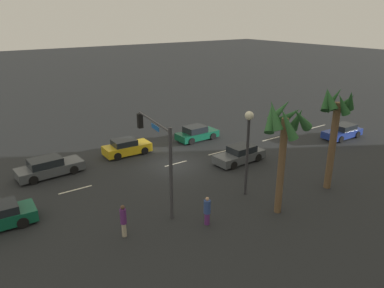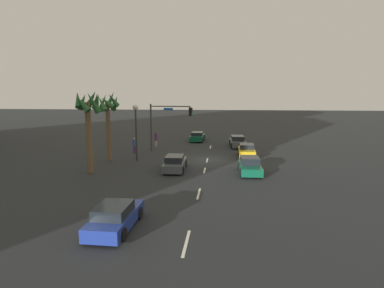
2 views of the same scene
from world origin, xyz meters
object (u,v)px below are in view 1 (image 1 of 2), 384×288
pedestrian_0 (123,220)px  palm_tree_1 (285,129)px  car_2 (197,133)px  car_3 (127,147)px  pedestrian_1 (207,210)px  traffic_signal (158,148)px  palm_tree_0 (336,116)px  car_5 (343,132)px  car_0 (49,167)px  car_1 (240,155)px  streetlamp (248,137)px

pedestrian_0 → palm_tree_1: bearing=161.1°
car_2 → car_3: 7.11m
car_2 → pedestrian_1: size_ratio=2.37×
traffic_signal → car_2: bearing=-135.9°
car_2 → palm_tree_0: size_ratio=0.58×
pedestrian_0 → palm_tree_0: (-14.00, 2.49, 4.09)m
car_5 → palm_tree_1: (15.70, 6.29, 4.65)m
car_3 → pedestrian_0: pedestrian_0 is taller
car_5 → palm_tree_0: size_ratio=0.60×
traffic_signal → palm_tree_1: bearing=137.5°
car_2 → pedestrian_0: (12.51, 10.85, 0.38)m
car_0 → palm_tree_1: (-9.77, 13.38, 4.62)m
pedestrian_1 → palm_tree_0: palm_tree_0 is taller
car_5 → car_1: bearing=-4.8°
car_0 → palm_tree_0: bearing=139.5°
car_0 → car_3: car_0 is taller
car_3 → traffic_signal: bearing=77.0°
car_1 → pedestrian_1: bearing=37.4°
car_0 → car_2: car_0 is taller
car_0 → car_5: (-25.47, 7.09, -0.03)m
traffic_signal → car_0: bearing=-62.4°
car_1 → pedestrian_0: size_ratio=2.32×
car_2 → car_1: bearing=86.6°
car_1 → palm_tree_1: (3.49, 7.33, 4.64)m
car_5 → pedestrian_0: (24.33, 3.34, 0.39)m
streetlamp → pedestrian_0: 9.18m
car_3 → car_5: 20.45m
streetlamp → palm_tree_1: 3.16m
car_3 → car_1: bearing=135.0°
traffic_signal → pedestrian_0: size_ratio=2.95×
traffic_signal → pedestrian_0: 4.74m
car_5 → pedestrian_1: size_ratio=2.45×
car_5 → palm_tree_0: 12.68m
car_5 → streetlamp: 16.38m
car_1 → car_2: 6.49m
streetlamp → car_2: bearing=-109.4°
car_2 → car_3: car_2 is taller
car_2 → car_3: bearing=-2.0°
car_3 → car_0: bearing=5.9°
streetlamp → palm_tree_1: palm_tree_1 is taller
pedestrian_1 → palm_tree_0: size_ratio=0.24×
pedestrian_1 → palm_tree_0: (-9.64, 0.92, 4.20)m
pedestrian_0 → pedestrian_1: bearing=160.2°
car_2 → traffic_signal: bearing=44.1°
pedestrian_1 → palm_tree_1: 6.27m
traffic_signal → car_5: bearing=-176.2°
car_5 → traffic_signal: size_ratio=0.76×
car_5 → car_2: bearing=-32.4°
car_0 → pedestrian_0: bearing=96.2°
car_0 → car_1: (-13.26, 6.05, -0.02)m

